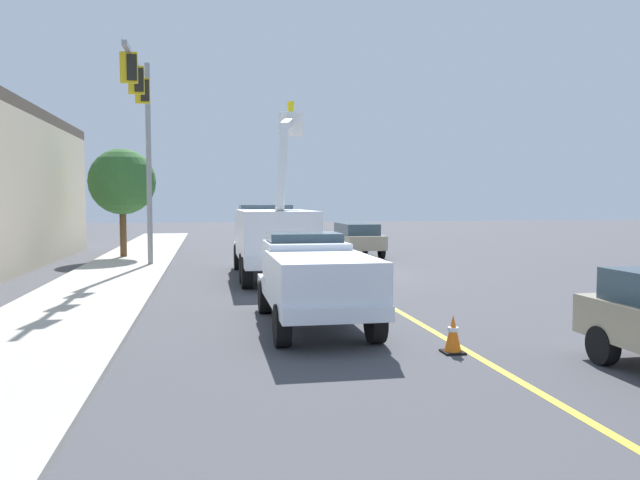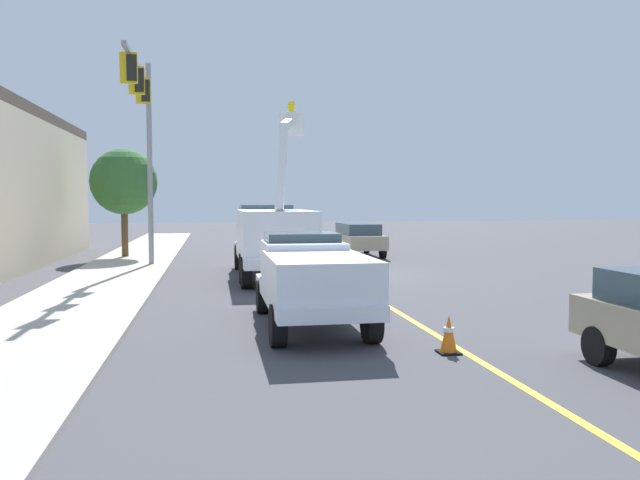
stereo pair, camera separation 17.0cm
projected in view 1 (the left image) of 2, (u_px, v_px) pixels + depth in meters
The scene contains 10 objects.
ground at pixel (334, 274), 23.94m from camera, with size 120.00×120.00×0.00m, color #47474C.
sidewalk_far_side at pixel (112, 277), 22.45m from camera, with size 60.00×3.60×0.12m, color #B2ADA3.
lane_centre_stripe at pixel (334, 274), 23.94m from camera, with size 50.00×0.16×0.01m, color yellow.
utility_bucket_truck at pixel (272, 234), 23.08m from camera, with size 8.21×2.76×6.87m.
service_pickup_truck at pixel (314, 278), 13.90m from camera, with size 5.61×2.21×2.06m.
passing_minivan at pixel (357, 237), 31.92m from camera, with size 4.81×1.97×1.69m.
traffic_cone_leading at pixel (453, 334), 11.51m from camera, with size 0.40×0.40×0.72m.
traffic_cone_mid_front at pixel (311, 256), 27.03m from camera, with size 0.40×0.40×0.89m.
traffic_signal_mast at pixel (143, 119), 24.07m from camera, with size 7.55×0.58×8.72m.
street_tree_right at pixel (122, 182), 30.04m from camera, with size 3.22×3.22×5.41m.
Camera 1 is at (-23.34, 4.70, 2.85)m, focal length 34.51 mm.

